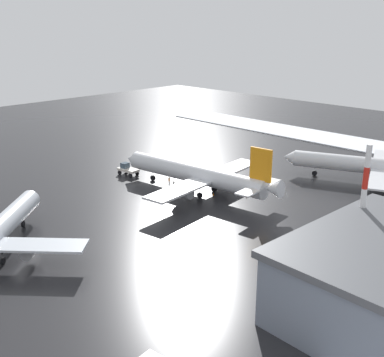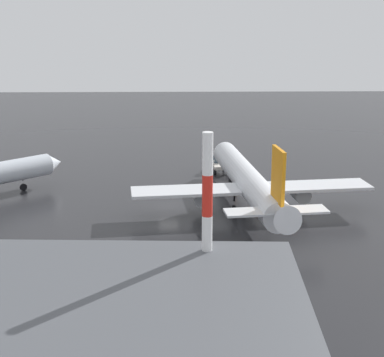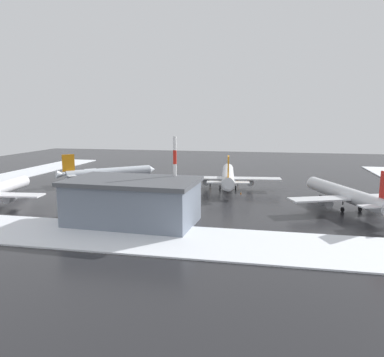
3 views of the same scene
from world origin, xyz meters
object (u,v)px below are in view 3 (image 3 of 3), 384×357
at_px(antenna_mast, 175,178).
at_px(airplane_parked_portside, 347,194).
at_px(ground_crew_by_nose_gear, 238,180).
at_px(airplane_foreground_jet, 228,176).
at_px(traffic_cone_mid_line, 229,189).
at_px(pushback_tug, 227,174).
at_px(ground_crew_mid_apron, 210,183).
at_px(traffic_cone_near_nose, 241,193).
at_px(ground_crew_near_tug, 227,181).
at_px(airplane_far_rear, 107,173).
at_px(cargo_hangar, 133,201).

bearing_deg(antenna_mast, airplane_parked_portside, 22.55).
bearing_deg(ground_crew_by_nose_gear, antenna_mast, -47.22).
xyz_separation_m(airplane_foreground_jet, traffic_cone_mid_line, (0.80, -3.23, -3.29)).
bearing_deg(pushback_tug, airplane_parked_portside, -147.05).
xyz_separation_m(ground_crew_mid_apron, traffic_cone_mid_line, (6.42, -5.53, -0.70)).
bearing_deg(airplane_foreground_jet, antenna_mast, 162.51).
height_order(ground_crew_by_nose_gear, traffic_cone_near_nose, ground_crew_by_nose_gear).
xyz_separation_m(airplane_foreground_jet, airplane_parked_portside, (29.00, -20.42, -0.15)).
relative_size(ground_crew_by_nose_gear, ground_crew_mid_apron, 1.00).
bearing_deg(traffic_cone_near_nose, traffic_cone_mid_line, 126.14).
xyz_separation_m(ground_crew_by_nose_gear, traffic_cone_mid_line, (-1.42, -12.16, -0.70)).
height_order(airplane_foreground_jet, pushback_tug, airplane_foreground_jet).
xyz_separation_m(ground_crew_mid_apron, traffic_cone_near_nose, (10.07, -10.52, -0.70)).
distance_m(ground_crew_by_nose_gear, ground_crew_near_tug, 3.65).
xyz_separation_m(ground_crew_by_nose_gear, ground_crew_near_tug, (-3.12, -1.90, 0.00)).
height_order(airplane_far_rear, ground_crew_by_nose_gear, airplane_far_rear).
distance_m(airplane_far_rear, ground_crew_near_tug, 38.14).
xyz_separation_m(ground_crew_by_nose_gear, ground_crew_mid_apron, (-7.85, -6.63, 0.00)).
bearing_deg(ground_crew_mid_apron, pushback_tug, -40.12).
height_order(ground_crew_by_nose_gear, cargo_hangar, cargo_hangar).
relative_size(airplane_foreground_jet, cargo_hangar, 1.42).
relative_size(cargo_hangar, traffic_cone_mid_line, 46.63).
bearing_deg(traffic_cone_near_nose, antenna_mast, -112.87).
bearing_deg(airplane_parked_portside, airplane_foreground_jet, 32.70).
xyz_separation_m(airplane_parked_portside, antenna_mast, (-36.01, -14.95, 5.01)).
height_order(airplane_foreground_jet, traffic_cone_mid_line, airplane_foreground_jet).
relative_size(airplane_foreground_jet, airplane_far_rear, 1.39).
bearing_deg(pushback_tug, airplane_far_rear, 108.77).
bearing_deg(airplane_foreground_jet, ground_crew_by_nose_gear, -20.25).
distance_m(pushback_tug, antenna_mast, 54.35).
relative_size(airplane_parked_portside, traffic_cone_near_nose, 60.48).
bearing_deg(cargo_hangar, antenna_mast, 40.70).
relative_size(antenna_mast, traffic_cone_near_nose, 30.62).
xyz_separation_m(airplane_far_rear, traffic_cone_near_nose, (43.02, -9.77, -2.90)).
relative_size(airplane_foreground_jet, ground_crew_mid_apron, 21.28).
height_order(airplane_parked_portside, ground_crew_near_tug, airplane_parked_portside).
bearing_deg(airplane_far_rear, airplane_foreground_jet, -44.38).
height_order(pushback_tug, traffic_cone_mid_line, pushback_tug).
bearing_deg(pushback_tug, antenna_mast, 169.02).
distance_m(ground_crew_mid_apron, traffic_cone_near_nose, 14.58).
xyz_separation_m(airplane_far_rear, ground_crew_mid_apron, (32.95, 0.76, -2.21)).
distance_m(airplane_parked_portside, traffic_cone_mid_line, 33.18).
distance_m(airplane_foreground_jet, cargo_hangar, 43.29).
relative_size(airplane_foreground_jet, airplane_parked_portside, 1.09).
relative_size(antenna_mast, traffic_cone_mid_line, 30.62).
bearing_deg(pushback_tug, ground_crew_near_tug, -178.22).
bearing_deg(ground_crew_by_nose_gear, airplane_foreground_jet, -49.42).
bearing_deg(antenna_mast, airplane_far_rear, 130.53).
bearing_deg(traffic_cone_near_nose, cargo_hangar, -119.53).
bearing_deg(airplane_parked_portside, traffic_cone_mid_line, 36.49).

